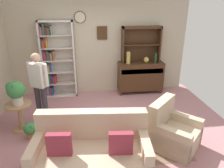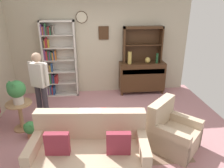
% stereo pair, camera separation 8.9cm
% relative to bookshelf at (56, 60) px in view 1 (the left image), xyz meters
% --- Properties ---
extents(ground_plane, '(5.40, 4.60, 0.02)m').
position_rel_bookshelf_xyz_m(ground_plane, '(1.24, -1.94, -1.05)').
color(ground_plane, '#B27A7F').
extents(wall_back, '(5.00, 0.09, 2.80)m').
position_rel_bookshelf_xyz_m(wall_back, '(1.24, 0.19, 0.36)').
color(wall_back, '#BCB299').
rests_on(wall_back, ground_plane).
extents(area_rug, '(2.39, 1.72, 0.01)m').
position_rel_bookshelf_xyz_m(area_rug, '(1.44, -2.24, -1.04)').
color(area_rug, '#846651').
rests_on(area_rug, ground_plane).
extents(bookshelf, '(0.90, 0.30, 2.10)m').
position_rel_bookshelf_xyz_m(bookshelf, '(0.00, 0.00, 0.00)').
color(bookshelf, silver).
rests_on(bookshelf, ground_plane).
extents(sideboard, '(1.30, 0.45, 0.92)m').
position_rel_bookshelf_xyz_m(sideboard, '(2.39, -0.08, -0.53)').
color(sideboard, '#422816').
rests_on(sideboard, ground_plane).
extents(sideboard_hutch, '(1.10, 0.26, 1.00)m').
position_rel_bookshelf_xyz_m(sideboard_hutch, '(2.39, 0.03, 0.52)').
color(sideboard_hutch, '#422816').
rests_on(sideboard_hutch, sideboard).
extents(vase_tall, '(0.11, 0.11, 0.34)m').
position_rel_bookshelf_xyz_m(vase_tall, '(2.00, -0.16, 0.05)').
color(vase_tall, tan).
rests_on(vase_tall, sideboard).
extents(vase_round, '(0.15, 0.15, 0.17)m').
position_rel_bookshelf_xyz_m(vase_round, '(2.52, -0.15, -0.04)').
color(vase_round, tan).
rests_on(vase_round, sideboard).
extents(bottle_wine, '(0.07, 0.07, 0.28)m').
position_rel_bookshelf_xyz_m(bottle_wine, '(2.78, -0.17, 0.02)').
color(bottle_wine, '#194223').
rests_on(bottle_wine, sideboard).
extents(couch_floral, '(1.87, 1.01, 0.90)m').
position_rel_bookshelf_xyz_m(couch_floral, '(0.85, -3.02, -0.73)').
color(couch_floral, '#C6AD8E').
rests_on(couch_floral, ground_plane).
extents(armchair_floral, '(1.08, 1.08, 0.88)m').
position_rel_bookshelf_xyz_m(armchair_floral, '(2.36, -2.65, -0.75)').
color(armchair_floral, '#C6AD8E').
rests_on(armchair_floral, ground_plane).
extents(plant_stand, '(0.52, 0.52, 0.62)m').
position_rel_bookshelf_xyz_m(plant_stand, '(-0.58, -1.74, -0.66)').
color(plant_stand, '#A87F56').
rests_on(plant_stand, ground_plane).
extents(potted_plant_large, '(0.35, 0.35, 0.49)m').
position_rel_bookshelf_xyz_m(potted_plant_large, '(-0.57, -1.77, -0.14)').
color(potted_plant_large, beige).
rests_on(potted_plant_large, plant_stand).
extents(potted_plant_small, '(0.25, 0.25, 0.35)m').
position_rel_bookshelf_xyz_m(potted_plant_small, '(-0.32, -2.08, -0.84)').
color(potted_plant_small, '#AD6B4C').
rests_on(potted_plant_small, ground_plane).
extents(person_reading, '(0.49, 0.34, 1.56)m').
position_rel_bookshelf_xyz_m(person_reading, '(-0.20, -1.36, -0.13)').
color(person_reading, '#38333D').
rests_on(person_reading, ground_plane).
extents(coffee_table, '(0.80, 0.50, 0.42)m').
position_rel_bookshelf_xyz_m(coffee_table, '(1.06, -2.05, -0.69)').
color(coffee_table, '#422816').
rests_on(coffee_table, ground_plane).
extents(book_stack, '(0.22, 0.15, 0.07)m').
position_rel_bookshelf_xyz_m(book_stack, '(1.10, -1.96, -0.58)').
color(book_stack, '#B22D33').
rests_on(book_stack, coffee_table).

